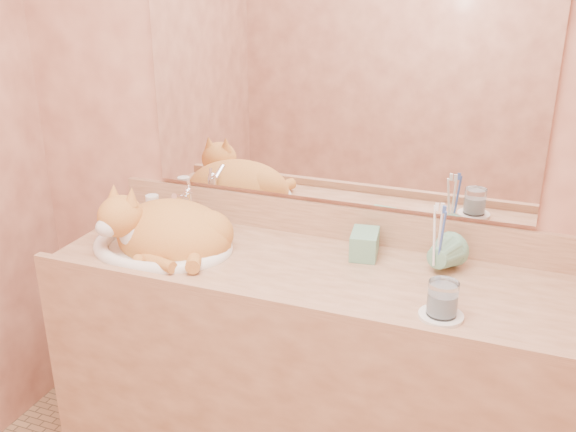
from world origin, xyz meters
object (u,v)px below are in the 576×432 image
at_px(toothbrush_cup, 436,260).
at_px(soap_dispenser, 363,237).
at_px(vanity_counter, 303,383).
at_px(cat, 165,229).
at_px(sink_basin, 161,227).
at_px(water_glass, 443,298).

bearing_deg(toothbrush_cup, soap_dispenser, -179.77).
distance_m(vanity_counter, cat, 0.69).
relative_size(vanity_counter, toothbrush_cup, 14.25).
height_order(sink_basin, soap_dispenser, soap_dispenser).
xyz_separation_m(cat, water_glass, (0.92, -0.13, -0.01)).
relative_size(soap_dispenser, toothbrush_cup, 1.67).
bearing_deg(cat, soap_dispenser, 16.45).
height_order(vanity_counter, cat, cat).
height_order(soap_dispenser, water_glass, soap_dispenser).
distance_m(soap_dispenser, water_glass, 0.37).
bearing_deg(toothbrush_cup, vanity_counter, -166.08).
bearing_deg(soap_dispenser, cat, -178.30).
xyz_separation_m(sink_basin, water_glass, (0.93, -0.12, -0.02)).
height_order(sink_basin, toothbrush_cup, sink_basin).
bearing_deg(sink_basin, soap_dispenser, 24.15).
bearing_deg(sink_basin, vanity_counter, 16.49).
xyz_separation_m(sink_basin, cat, (0.01, 0.00, -0.00)).
bearing_deg(water_glass, vanity_counter, 161.85).
bearing_deg(soap_dispenser, sink_basin, -178.30).
xyz_separation_m(vanity_counter, cat, (-0.48, -0.02, 0.49)).
bearing_deg(cat, water_glass, -1.36).
relative_size(vanity_counter, water_glass, 16.88).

